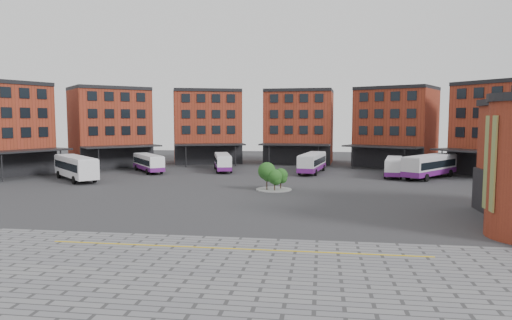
# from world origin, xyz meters

# --- Properties ---
(ground) EXTENTS (160.00, 160.00, 0.00)m
(ground) POSITION_xyz_m (0.00, 0.00, 0.00)
(ground) COLOR #28282B
(ground) RESTS_ON ground
(paving_zone) EXTENTS (50.00, 22.00, 0.02)m
(paving_zone) POSITION_xyz_m (2.00, -22.00, 0.01)
(paving_zone) COLOR slate
(paving_zone) RESTS_ON ground
(yellow_line) EXTENTS (26.00, 0.15, 0.02)m
(yellow_line) POSITION_xyz_m (2.00, -14.00, 0.03)
(yellow_line) COLOR gold
(yellow_line) RESTS_ON paving_zone
(main_building) EXTENTS (94.14, 42.48, 14.60)m
(main_building) POSITION_xyz_m (-4.77, 38.25, 7.23)
(main_building) COLOR maroon
(main_building) RESTS_ON ground
(tree_island) EXTENTS (4.40, 4.40, 3.50)m
(tree_island) POSITION_xyz_m (1.93, 11.59, 1.82)
(tree_island) COLOR gray
(tree_island) RESTS_ON ground
(bus_a) EXTENTS (10.61, 10.44, 3.43)m
(bus_a) POSITION_xyz_m (-26.99, 16.82, 2.03)
(bus_a) COLOR silver
(bus_a) RESTS_ON ground
(bus_b) EXTENTS (8.21, 9.67, 2.92)m
(bus_b) POSITION_xyz_m (-20.54, 28.03, 1.58)
(bus_b) COLOR white
(bus_b) RESTS_ON ground
(bus_c) EXTENTS (5.03, 10.43, 2.87)m
(bus_c) POSITION_xyz_m (-8.70, 31.38, 1.55)
(bus_c) COLOR white
(bus_c) RESTS_ON ground
(bus_d) EXTENTS (4.50, 11.61, 3.19)m
(bus_d) POSITION_xyz_m (6.30, 30.70, 1.73)
(bus_d) COLOR silver
(bus_d) RESTS_ON ground
(bus_e) EXTENTS (4.05, 10.30, 2.83)m
(bus_e) POSITION_xyz_m (18.73, 28.00, 1.53)
(bus_e) COLOR silver
(bus_e) RESTS_ON ground
(bus_f) EXTENTS (9.73, 11.36, 3.44)m
(bus_f) POSITION_xyz_m (23.69, 26.48, 1.87)
(bus_f) COLOR silver
(bus_f) RESTS_ON ground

